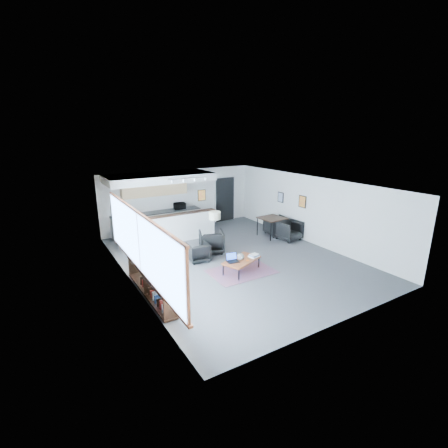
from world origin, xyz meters
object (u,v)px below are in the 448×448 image
laptop (232,259)px  armchair_right (211,241)px  ceramic_pot (241,257)px  microwave (180,205)px  book_stack (254,255)px  dining_chair_near (289,231)px  floor_lamp (215,217)px  dining_chair_far (276,226)px  coffee_table (242,260)px  dining_table (272,219)px  armchair_left (198,251)px

laptop → armchair_right: (0.35, 1.94, -0.05)m
ceramic_pot → laptop: bearing=168.5°
armchair_right → microwave: size_ratio=1.76×
book_stack → armchair_right: (-0.44, 2.00, -0.02)m
dining_chair_near → floor_lamp: bearing=166.1°
book_stack → laptop: bearing=175.6°
book_stack → dining_chair_far: (2.90, 2.38, -0.08)m
armchair_right → coffee_table: bearing=110.9°
dining_table → microwave: 4.07m
coffee_table → floor_lamp: bearing=62.1°
laptop → book_stack: bearing=4.7°
dining_chair_far → microwave: microwave is taller
armchair_right → floor_lamp: 0.87m
dining_chair_far → microwave: bearing=-32.9°
dining_chair_near → microwave: size_ratio=1.50×
armchair_right → dining_chair_far: armchair_right is taller
ceramic_pot → dining_chair_far: dining_chair_far is taller
laptop → armchair_left: size_ratio=0.56×
coffee_table → dining_chair_near: size_ratio=1.90×
book_stack → microwave: bearing=93.0°
armchair_left → dining_table: size_ratio=0.70×
ceramic_pot → dining_table: (3.10, 2.30, 0.21)m
armchair_left → armchair_right: (0.79, 0.51, 0.09)m
coffee_table → microwave: size_ratio=2.85×
armchair_left → microwave: microwave is taller
book_stack → dining_chair_far: dining_chair_far is taller
floor_lamp → coffee_table: bearing=-95.4°
armchair_right → book_stack: bearing=124.0°
armchair_left → armchair_right: 0.94m
coffee_table → microwave: 5.22m
dining_chair_near → microwave: microwave is taller
coffee_table → armchair_left: armchair_left is taller
coffee_table → dining_table: 3.83m
armchair_left → dining_table: bearing=-160.6°
floor_lamp → dining_chair_far: 3.31m
microwave → floor_lamp: bearing=-81.6°
armchair_right → laptop: bearing=101.5°
armchair_left → dining_chair_far: 4.22m
dining_chair_far → ceramic_pot: bearing=43.4°
armchair_left → microwave: 3.89m
book_stack → dining_chair_near: bearing=28.7°
dining_chair_near → microwave: (-3.17, 3.59, 0.73)m
dining_table → dining_chair_far: size_ratio=1.36×
dining_chair_near → armchair_right: bearing=167.3°
armchair_right → floor_lamp: (0.17, 0.04, 0.85)m
laptop → dining_table: 4.06m
dining_table → microwave: (-2.86, 2.87, 0.37)m
dining_table → coffee_table: bearing=-143.1°
laptop → armchair_right: armchair_right is taller
dining_chair_far → dining_chair_near: bearing=98.5°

